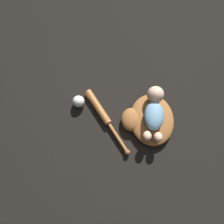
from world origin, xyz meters
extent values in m
plane|color=black|center=(0.00, 0.00, 0.00)|extent=(6.00, 6.00, 0.00)
ellipsoid|color=#935B2D|center=(-0.05, 0.04, 0.04)|extent=(0.36, 0.30, 0.08)
ellipsoid|color=#935B2D|center=(-0.04, 0.17, 0.04)|extent=(0.16, 0.14, 0.08)
ellipsoid|color=#6693B2|center=(-0.05, 0.04, 0.11)|extent=(0.20, 0.15, 0.07)
sphere|color=beige|center=(0.07, 0.02, 0.13)|extent=(0.10, 0.10, 0.10)
ellipsoid|color=beige|center=(-0.17, 0.10, 0.10)|extent=(0.07, 0.06, 0.05)
ellipsoid|color=beige|center=(-0.18, 0.04, 0.10)|extent=(0.07, 0.06, 0.05)
cylinder|color=#9E602D|center=(0.07, 0.37, 0.02)|extent=(0.25, 0.16, 0.05)
cylinder|color=#9E602D|center=(-0.15, 0.27, 0.02)|extent=(0.20, 0.11, 0.02)
sphere|color=brown|center=(-0.24, 0.22, 0.02)|extent=(0.03, 0.03, 0.03)
sphere|color=white|center=(0.11, 0.49, 0.04)|extent=(0.08, 0.08, 0.08)
camera|label=1|loc=(-0.43, 0.33, 1.34)|focal=35.00mm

